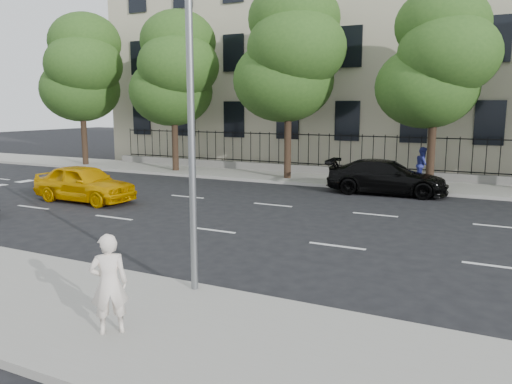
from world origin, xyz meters
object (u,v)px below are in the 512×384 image
street_light (205,37)px  black_sedan (387,177)px  woman_near (109,284)px  yellow_taxi (84,183)px

street_light → black_sedan: bearing=86.0°
black_sedan → woman_near: size_ratio=3.10×
street_light → black_sedan: (0.92, 13.27, -4.40)m
street_light → yellow_taxi: size_ratio=1.83×
street_light → yellow_taxi: bearing=147.8°
street_light → yellow_taxi: street_light is taller
black_sedan → woman_near: woman_near is taller
black_sedan → street_light: bearing=172.3°
black_sedan → yellow_taxi: bearing=120.7°
street_light → woman_near: (-0.12, -2.82, -4.17)m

